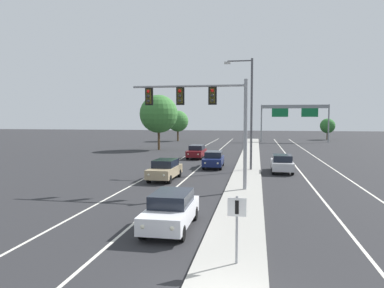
# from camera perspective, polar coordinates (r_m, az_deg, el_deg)

# --- Properties ---
(median_island) EXTENTS (2.40, 110.00, 0.15)m
(median_island) POSITION_cam_1_polar(r_m,az_deg,el_deg) (27.03, 8.48, -6.01)
(median_island) COLOR #9E9B93
(median_island) RESTS_ON ground
(lane_stripe_oncoming_center) EXTENTS (0.14, 100.00, 0.01)m
(lane_stripe_oncoming_center) POSITION_cam_1_polar(r_m,az_deg,el_deg) (34.39, 0.99, -3.90)
(lane_stripe_oncoming_center) COLOR silver
(lane_stripe_oncoming_center) RESTS_ON ground
(lane_stripe_receding_center) EXTENTS (0.14, 100.00, 0.01)m
(lane_stripe_receding_center) POSITION_cam_1_polar(r_m,az_deg,el_deg) (34.17, 16.78, -4.13)
(lane_stripe_receding_center) COLOR silver
(lane_stripe_receding_center) RESTS_ON ground
(edge_stripe_left) EXTENTS (0.14, 100.00, 0.01)m
(edge_stripe_left) POSITION_cam_1_polar(r_m,az_deg,el_deg) (35.07, -4.35, -3.75)
(edge_stripe_left) COLOR silver
(edge_stripe_left) RESTS_ON ground
(edge_stripe_right) EXTENTS (0.14, 100.00, 0.01)m
(edge_stripe_right) POSITION_cam_1_polar(r_m,az_deg,el_deg) (34.70, 22.22, -4.14)
(edge_stripe_right) COLOR silver
(edge_stripe_right) RESTS_ON ground
(overhead_signal_mast) EXTENTS (7.72, 0.44, 7.20)m
(overhead_signal_mast) POSITION_cam_1_polar(r_m,az_deg,el_deg) (23.77, 2.09, 5.72)
(overhead_signal_mast) COLOR gray
(overhead_signal_mast) RESTS_ON median_island
(median_sign_post) EXTENTS (0.60, 0.10, 2.20)m
(median_sign_post) POSITION_cam_1_polar(r_m,az_deg,el_deg) (11.76, 7.16, -11.90)
(median_sign_post) COLOR gray
(median_sign_post) RESTS_ON median_island
(street_lamp_median) EXTENTS (2.58, 0.28, 10.00)m
(street_lamp_median) POSITION_cam_1_polar(r_m,az_deg,el_deg) (32.77, 9.08, 5.80)
(street_lamp_median) COLOR #4C4C51
(street_lamp_median) RESTS_ON median_island
(car_oncoming_white) EXTENTS (1.83, 4.48, 1.58)m
(car_oncoming_white) POSITION_cam_1_polar(r_m,az_deg,el_deg) (15.91, -3.37, -10.45)
(car_oncoming_white) COLOR silver
(car_oncoming_white) RESTS_ON ground
(car_oncoming_tan) EXTENTS (1.92, 4.51, 1.58)m
(car_oncoming_tan) POSITION_cam_1_polar(r_m,az_deg,el_deg) (28.10, -4.35, -4.05)
(car_oncoming_tan) COLOR tan
(car_oncoming_tan) RESTS_ON ground
(car_oncoming_navy) EXTENTS (1.93, 4.51, 1.58)m
(car_oncoming_navy) POSITION_cam_1_polar(r_m,az_deg,el_deg) (34.85, 3.46, -2.45)
(car_oncoming_navy) COLOR #141E4C
(car_oncoming_navy) RESTS_ON ground
(car_oncoming_darkred) EXTENTS (1.86, 4.49, 1.58)m
(car_oncoming_darkred) POSITION_cam_1_polar(r_m,az_deg,el_deg) (42.80, 0.74, -1.21)
(car_oncoming_darkred) COLOR #5B0F14
(car_oncoming_darkred) RESTS_ON ground
(car_receding_silver) EXTENTS (1.86, 4.48, 1.58)m
(car_receding_silver) POSITION_cam_1_polar(r_m,az_deg,el_deg) (32.83, 14.15, -2.98)
(car_receding_silver) COLOR #B7B7BC
(car_receding_silver) RESTS_ON ground
(highway_sign_gantry) EXTENTS (13.28, 0.42, 7.50)m
(highway_sign_gantry) POSITION_cam_1_polar(r_m,az_deg,el_deg) (74.42, 16.06, 5.04)
(highway_sign_gantry) COLOR gray
(highway_sign_gantry) RESTS_ON ground
(tree_far_left_b) EXTENTS (5.75, 5.75, 8.32)m
(tree_far_left_b) POSITION_cam_1_polar(r_m,az_deg,el_deg) (54.36, -5.33, 4.79)
(tree_far_left_b) COLOR #4C3823
(tree_far_left_b) RESTS_ON ground
(tree_far_right_c) EXTENTS (3.27, 3.27, 4.73)m
(tree_far_right_c) POSITION_cam_1_polar(r_m,az_deg,el_deg) (84.87, 20.80, 2.72)
(tree_far_right_c) COLOR #4C3823
(tree_far_right_c) RESTS_ON ground
(tree_far_left_c) EXTENTS (4.41, 4.41, 6.38)m
(tree_far_left_c) POSITION_cam_1_polar(r_m,az_deg,el_deg) (74.93, -2.27, 3.66)
(tree_far_left_c) COLOR #4C3823
(tree_far_left_c) RESTS_ON ground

